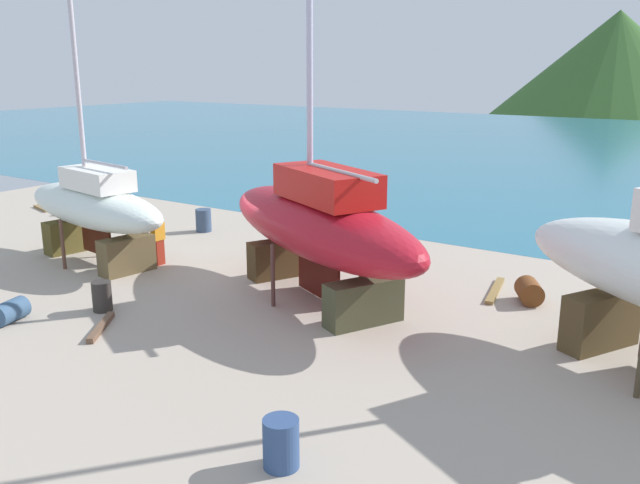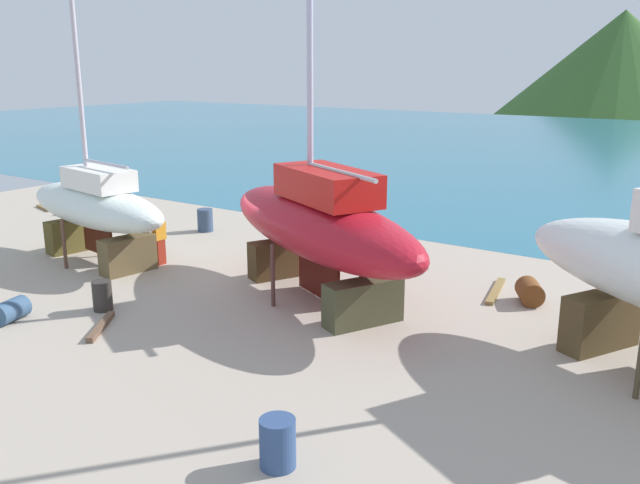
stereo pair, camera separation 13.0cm
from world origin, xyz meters
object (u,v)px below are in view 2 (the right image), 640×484
Objects in this scene: barrel_rust_far at (11,311)px; barrel_tipped_center at (530,292)px; barrel_by_slipway at (87,222)px; worker at (159,240)px; barrel_tipped_right at (102,296)px; sailboat_large_starboard at (96,206)px; barrel_rust_mid at (278,443)px; sailboat_small_center at (319,224)px; barrel_ochre at (205,220)px.

barrel_tipped_center is at bearing 39.86° from barrel_rust_far.
barrel_rust_far reaches higher than barrel_by_slipway.
barrel_tipped_center is at bearing 16.99° from worker.
barrel_tipped_right reaches higher than barrel_tipped_center.
sailboat_large_starboard is 5.90m from barrel_rust_far.
barrel_rust_mid is at bearing -7.53° from barrel_rust_far.
sailboat_small_center is 20.14× the size of barrel_by_slipway.
barrel_rust_far is (2.69, -4.98, -1.65)m from sailboat_large_starboard.
sailboat_large_starboard is at bearing -89.99° from barrel_ochre.
barrel_rust_far is 14.24m from barrel_tipped_center.
barrel_rust_mid is (9.96, -1.32, 0.15)m from barrel_rust_far.
barrel_rust_far is at bearing 127.56° from sailboat_large_starboard.
sailboat_small_center reaches higher than barrel_ochre.
sailboat_small_center is 8.50m from sailboat_large_starboard.
barrel_rust_far is (0.66, -5.89, -0.58)m from worker.
barrel_ochre reaches higher than barrel_rust_far.
sailboat_small_center is at bearing 119.63° from barrel_rust_mid.
barrel_rust_mid reaches higher than barrel_tipped_right.
barrel_rust_far is at bearing -75.23° from barrel_ochre.
barrel_by_slipway is at bearing 151.88° from barrel_rust_mid.
worker reaches higher than barrel_tipped_center.
barrel_by_slipway is 10.36m from barrel_tipped_right.
sailboat_large_starboard reaches higher than worker.
barrel_by_slipway is 5.06m from barrel_ochre.
barrel_ochre reaches higher than barrel_rust_mid.
barrel_by_slipway is at bearing 164.74° from worker.
barrel_ochre reaches higher than barrel_by_slipway.
worker is (-6.39, -0.23, -1.35)m from sailboat_small_center.
sailboat_large_starboard reaches higher than barrel_rust_far.
barrel_rust_far is at bearing -140.14° from barrel_tipped_center.
barrel_rust_far is (7.15, -7.82, 0.02)m from barrel_by_slipway.
sailboat_large_starboard is at bearing -154.53° from worker.
sailboat_small_center is 17.37× the size of barrel_tipped_center.
barrel_rust_far is (-5.73, -6.12, -1.93)m from sailboat_small_center.
barrel_by_slipway is (-6.49, 1.94, -0.60)m from worker.
barrel_rust_far is at bearing -82.20° from worker.
barrel_tipped_right is at bearing 159.50° from barrel_rust_mid.
sailboat_large_starboard is 15.07× the size of barrel_tipped_right.
worker reaches higher than barrel_rust_far.
worker is at bearing -64.85° from barrel_ochre.
sailboat_small_center is at bearing -7.56° from barrel_by_slipway.
barrel_by_slipway is 18.13m from barrel_tipped_center.
barrel_tipped_right reaches higher than barrel_by_slipway.
barrel_rust_mid is 10.49m from barrel_tipped_center.
barrel_rust_far is at bearing -125.26° from barrel_tipped_right.
barrel_rust_mid is at bearing 162.71° from sailboat_large_starboard.
worker is 1.84× the size of barrel_tipped_center.
worker is (2.03, 0.91, -1.07)m from sailboat_large_starboard.
sailboat_small_center reaches higher than sailboat_large_starboard.
barrel_ochre reaches higher than barrel_tipped_right.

